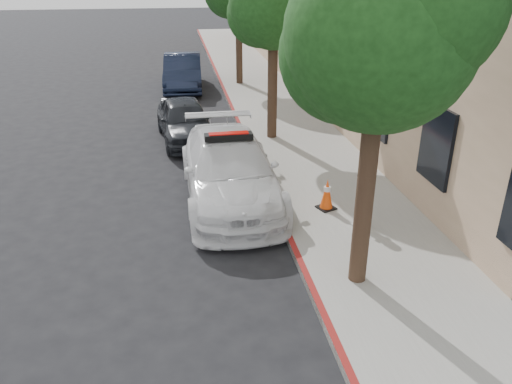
{
  "coord_description": "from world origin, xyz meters",
  "views": [
    {
      "loc": [
        -0.0,
        -8.95,
        5.18
      ],
      "look_at": [
        1.44,
        0.04,
        1.0
      ],
      "focal_mm": 35.0,
      "sensor_mm": 36.0,
      "label": 1
    }
  ],
  "objects_px": {
    "police_car": "(230,170)",
    "traffic_cone": "(327,194)",
    "parked_car_far": "(183,72)",
    "fire_hydrant": "(363,210)",
    "parked_car_mid": "(185,120)"
  },
  "relations": [
    {
      "from": "police_car",
      "to": "traffic_cone",
      "type": "distance_m",
      "value": 2.36
    },
    {
      "from": "parked_car_far",
      "to": "traffic_cone",
      "type": "bearing_deg",
      "value": -75.56
    },
    {
      "from": "fire_hydrant",
      "to": "traffic_cone",
      "type": "relative_size",
      "value": 1.07
    },
    {
      "from": "police_car",
      "to": "fire_hydrant",
      "type": "bearing_deg",
      "value": -39.81
    },
    {
      "from": "parked_car_far",
      "to": "traffic_cone",
      "type": "distance_m",
      "value": 13.36
    },
    {
      "from": "police_car",
      "to": "fire_hydrant",
      "type": "relative_size",
      "value": 6.98
    },
    {
      "from": "parked_car_mid",
      "to": "traffic_cone",
      "type": "relative_size",
      "value": 5.5
    },
    {
      "from": "parked_car_far",
      "to": "fire_hydrant",
      "type": "distance_m",
      "value": 14.38
    },
    {
      "from": "parked_car_mid",
      "to": "fire_hydrant",
      "type": "xyz_separation_m",
      "value": [
        3.46,
        -6.7,
        -0.14
      ]
    },
    {
      "from": "fire_hydrant",
      "to": "traffic_cone",
      "type": "xyz_separation_m",
      "value": [
        -0.5,
        0.93,
        -0.02
      ]
    },
    {
      "from": "fire_hydrant",
      "to": "parked_car_mid",
      "type": "bearing_deg",
      "value": 102.92
    },
    {
      "from": "parked_car_mid",
      "to": "parked_car_far",
      "type": "bearing_deg",
      "value": 82.4
    },
    {
      "from": "police_car",
      "to": "parked_car_mid",
      "type": "relative_size",
      "value": 1.35
    },
    {
      "from": "parked_car_mid",
      "to": "traffic_cone",
      "type": "distance_m",
      "value": 6.48
    },
    {
      "from": "police_car",
      "to": "traffic_cone",
      "type": "bearing_deg",
      "value": -29.76
    }
  ]
}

